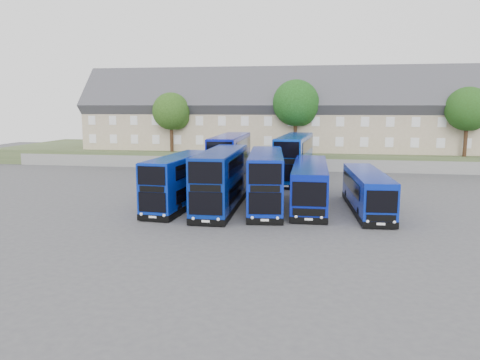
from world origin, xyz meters
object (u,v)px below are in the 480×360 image
object	(u,v)px
dd_front_mid	(221,181)
tree_mid	(297,105)
coach_east_a	(310,185)
dd_front_left	(179,182)
tree_west	(172,113)
tree_east	(469,111)

from	to	relation	value
dd_front_mid	tree_mid	world-z (taller)	tree_mid
coach_east_a	tree_mid	bearing A→B (deg)	94.96
dd_front_left	tree_west	bearing A→B (deg)	112.78
dd_front_left	tree_east	xyz separation A→B (m)	(28.08, 23.73, 5.39)
dd_front_mid	coach_east_a	world-z (taller)	dd_front_mid
tree_east	dd_front_left	bearing A→B (deg)	-139.81
tree_east	tree_west	bearing A→B (deg)	-180.00
tree_east	dd_front_mid	bearing A→B (deg)	-136.16
dd_front_left	tree_east	distance (m)	37.16
dd_front_left	tree_west	distance (m)	25.52
dd_front_left	dd_front_mid	xyz separation A→B (m)	(3.42, 0.03, 0.23)
coach_east_a	tree_west	bearing A→B (deg)	129.61
tree_west	tree_east	xyz separation A→B (m)	(36.00, 0.00, 0.34)
dd_front_left	coach_east_a	bearing A→B (deg)	16.82
dd_front_mid	tree_west	size ratio (longest dim) A/B	1.50
tree_mid	coach_east_a	bearing A→B (deg)	-84.48
dd_front_mid	tree_mid	bearing A→B (deg)	78.05
dd_front_left	tree_mid	world-z (taller)	tree_mid
dd_front_left	dd_front_mid	distance (m)	3.42
coach_east_a	tree_mid	xyz separation A→B (m)	(-2.12, 21.97, 6.39)
tree_mid	tree_east	bearing A→B (deg)	-1.43
coach_east_a	tree_west	size ratio (longest dim) A/B	1.64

